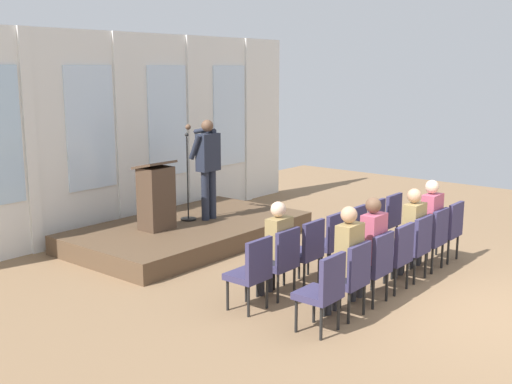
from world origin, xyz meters
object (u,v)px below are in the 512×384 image
Objects in this scene: chair_r0_c5 at (370,224)px; chair_r1_c4 at (415,244)px; chair_r1_c0 at (324,288)px; speaker at (208,162)px; chair_r0_c6 at (387,218)px; audience_r1_c2 at (370,245)px; chair_r1_c1 at (351,275)px; chair_r1_c3 at (396,253)px; chair_r0_c4 at (351,232)px; audience_r1_c1 at (346,256)px; chair_r0_c1 at (281,259)px; chair_r0_c3 at (330,240)px; mic_stand at (188,201)px; audience_r1_c5 at (428,220)px; chair_r1_c5 at (433,235)px; chair_r1_c6 at (448,228)px; chair_r0_c0 at (252,270)px; lectern at (156,197)px; audience_r0_c1 at (276,244)px; audience_r1_c4 at (411,229)px; chair_r1_c2 at (375,264)px; chair_r0_c2 at (307,249)px.

chair_r0_c5 is 1.20m from chair_r1_c4.
chair_r0_c5 is 3.12m from chair_r1_c0.
chair_r0_c6 is at bearing -65.23° from speaker.
audience_r1_c2 is (-1.04, -3.82, -0.59)m from speaker.
chair_r1_c0 and chair_r1_c1 have the same top height.
chair_r1_c1 is at bearing -160.35° from chair_r0_c6.
audience_r1_c2 is at bearing 172.46° from chair_r1_c3.
chair_r1_c3 is 1.00× the size of chair_r1_c4.
audience_r1_c2 reaches higher than chair_r0_c4.
audience_r1_c1 is 1.46× the size of chair_r1_c4.
chair_r0_c6 is 3.12m from chair_r1_c1.
chair_r0_c5 is at bearing 22.44° from audience_r1_c1.
chair_r1_c1 is at bearing 180.00° from chair_r1_c4.
chair_r0_c1 is 1.18m from chair_r0_c3.
mic_stand is at bearing 141.06° from speaker.
chair_r0_c6 is 1.16m from audience_r1_c5.
chair_r1_c5 is at bearing -119.26° from chair_r0_c6.
chair_r1_c1 is (0.59, 0.00, 0.00)m from chair_r1_c0.
chair_r1_c6 is at bearing -1.90° from audience_r1_c2.
speaker is 3.05m from chair_r0_c5.
chair_r0_c0 and chair_r1_c5 have the same top height.
chair_r0_c6 is at bearing 60.74° from chair_r1_c5.
lectern is at bearing 98.61° from chair_r1_c3.
lectern is at bearing 79.19° from audience_r0_c1.
mic_stand is 3.08m from chair_r0_c3.
chair_r0_c1 is at bearing 0.00° from chair_r0_c0.
chair_r0_c1 is at bearing 138.25° from chair_r1_c3.
chair_r0_c0 is at bearing 155.95° from chair_r1_c4.
chair_r0_c0 is at bearing 160.35° from chair_r1_c5.
chair_r0_c0 is at bearing 157.62° from audience_r1_c4.
chair_r0_c5 is at bearing 58.74° from audience_r1_c4.
chair_r0_c3 is 1.00× the size of chair_r1_c5.
speaker is 1.89× the size of chair_r1_c3.
mic_stand reaches higher than chair_r1_c2.
chair_r0_c2 is at bearing 155.95° from chair_r1_c6.
chair_r0_c5 is 2.58m from chair_r1_c1.
chair_r0_c1 is at bearing 155.95° from chair_r1_c5.
chair_r1_c4 is at bearing 0.00° from chair_r1_c2.
audience_r0_c1 is at bearing 8.04° from chair_r0_c0.
audience_r1_c1 is (0.00, -0.97, 0.23)m from chair_r0_c1.
chair_r0_c4 and chair_r1_c5 have the same top height.
audience_r1_c5 is at bearing 2.56° from chair_r1_c2.
chair_r1_c5 is at bearing -90.00° from audience_r1_c5.
chair_r0_c0 is 2.35m from chair_r0_c4.
mic_stand is 1.65× the size of chair_r0_c2.
speaker is 3.00m from chair_r0_c3.
chair_r1_c1 and chair_r1_c6 have the same top height.
chair_r1_c0 is 1.00× the size of chair_r1_c2.
chair_r1_c1 is (-2.35, -1.05, 0.00)m from chair_r0_c5.
audience_r1_c5 is (2.94, -0.97, 0.22)m from chair_r0_c0.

